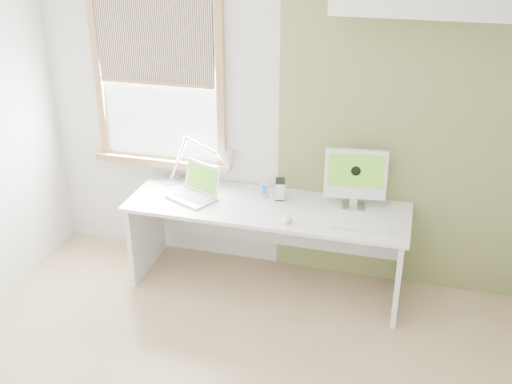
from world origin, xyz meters
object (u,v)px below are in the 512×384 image
(external_drive, at_px, (280,189))
(imac, at_px, (355,175))
(laptop, at_px, (196,189))
(desk, at_px, (269,224))
(desk_lamp, at_px, (217,163))

(external_drive, distance_m, imac, 0.61)
(laptop, xyz_separation_m, external_drive, (0.65, 0.15, 0.01))
(desk, distance_m, laptop, 0.64)
(external_drive, bearing_deg, desk_lamp, 173.05)
(desk, bearing_deg, desk_lamp, 161.18)
(desk, height_order, external_drive, external_drive)
(desk_lamp, bearing_deg, external_drive, -6.95)
(external_drive, height_order, imac, imac)
(desk, xyz_separation_m, laptop, (-0.58, -0.05, 0.26))
(desk, height_order, laptop, laptop)
(external_drive, bearing_deg, imac, 1.34)
(desk_lamp, xyz_separation_m, imac, (1.13, -0.05, 0.04))
(desk, xyz_separation_m, external_drive, (0.07, 0.10, 0.27))
(desk, height_order, imac, imac)
(laptop, height_order, external_drive, laptop)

